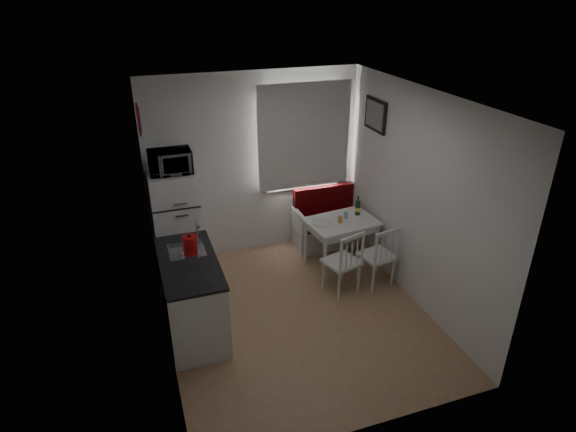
# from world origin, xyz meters

# --- Properties ---
(floor) EXTENTS (3.00, 3.50, 0.02)m
(floor) POSITION_xyz_m (0.00, 0.00, 0.00)
(floor) COLOR #A27B56
(floor) RESTS_ON ground
(ceiling) EXTENTS (3.00, 3.50, 0.02)m
(ceiling) POSITION_xyz_m (0.00, 0.00, 2.60)
(ceiling) COLOR white
(ceiling) RESTS_ON wall_back
(wall_back) EXTENTS (3.00, 0.02, 2.60)m
(wall_back) POSITION_xyz_m (0.00, 1.75, 1.30)
(wall_back) COLOR white
(wall_back) RESTS_ON floor
(wall_front) EXTENTS (3.00, 0.02, 2.60)m
(wall_front) POSITION_xyz_m (0.00, -1.75, 1.30)
(wall_front) COLOR white
(wall_front) RESTS_ON floor
(wall_left) EXTENTS (0.02, 3.50, 2.60)m
(wall_left) POSITION_xyz_m (-1.50, 0.00, 1.30)
(wall_left) COLOR white
(wall_left) RESTS_ON floor
(wall_right) EXTENTS (0.02, 3.50, 2.60)m
(wall_right) POSITION_xyz_m (1.50, 0.00, 1.30)
(wall_right) COLOR white
(wall_right) RESTS_ON floor
(window) EXTENTS (1.22, 0.06, 1.47)m
(window) POSITION_xyz_m (0.70, 1.72, 1.62)
(window) COLOR white
(window) RESTS_ON wall_back
(curtain) EXTENTS (1.35, 0.02, 1.50)m
(curtain) POSITION_xyz_m (0.70, 1.65, 1.68)
(curtain) COLOR white
(curtain) RESTS_ON wall_back
(kitchen_counter) EXTENTS (0.62, 1.32, 1.16)m
(kitchen_counter) POSITION_xyz_m (-1.20, 0.16, 0.46)
(kitchen_counter) COLOR white
(kitchen_counter) RESTS_ON floor
(wall_sign) EXTENTS (0.03, 0.40, 0.40)m
(wall_sign) POSITION_xyz_m (-1.47, 1.45, 2.15)
(wall_sign) COLOR #17448F
(wall_sign) RESTS_ON wall_left
(picture_frame) EXTENTS (0.04, 0.52, 0.42)m
(picture_frame) POSITION_xyz_m (1.48, 1.10, 2.05)
(picture_frame) COLOR black
(picture_frame) RESTS_ON wall_right
(bench) EXTENTS (1.23, 0.47, 0.88)m
(bench) POSITION_xyz_m (1.15, 1.51, 0.29)
(bench) COLOR white
(bench) RESTS_ON floor
(dining_table) EXTENTS (1.00, 0.76, 0.69)m
(dining_table) POSITION_xyz_m (0.97, 0.88, 0.62)
(dining_table) COLOR white
(dining_table) RESTS_ON floor
(chair_left) EXTENTS (0.50, 0.49, 0.47)m
(chair_left) POSITION_xyz_m (0.72, 0.22, 0.54)
(chair_left) COLOR white
(chair_left) RESTS_ON floor
(chair_right) EXTENTS (0.47, 0.45, 0.46)m
(chair_right) POSITION_xyz_m (1.22, 0.22, 0.53)
(chair_right) COLOR white
(chair_right) RESTS_ON floor
(fridge) EXTENTS (0.59, 0.59, 1.48)m
(fridge) POSITION_xyz_m (-1.18, 1.40, 0.74)
(fridge) COLOR white
(fridge) RESTS_ON floor
(microwave) EXTENTS (0.52, 0.35, 0.29)m
(microwave) POSITION_xyz_m (-1.18, 1.35, 1.63)
(microwave) COLOR white
(microwave) RESTS_ON fridge
(kettle) EXTENTS (0.19, 0.19, 0.25)m
(kettle) POSITION_xyz_m (-1.15, 0.26, 1.03)
(kettle) COLOR #B90F0E
(kettle) RESTS_ON kitchen_counter
(wine_bottle) EXTENTS (0.07, 0.07, 0.28)m
(wine_bottle) POSITION_xyz_m (1.25, 0.98, 0.84)
(wine_bottle) COLOR #143F1B
(wine_bottle) RESTS_ON dining_table
(drinking_glass_orange) EXTENTS (0.06, 0.06, 0.09)m
(drinking_glass_orange) POSITION_xyz_m (0.92, 0.83, 0.74)
(drinking_glass_orange) COLOR gold
(drinking_glass_orange) RESTS_ON dining_table
(drinking_glass_blue) EXTENTS (0.05, 0.05, 0.09)m
(drinking_glass_blue) POSITION_xyz_m (1.05, 0.93, 0.74)
(drinking_glass_blue) COLOR #7AAFCF
(drinking_glass_blue) RESTS_ON dining_table
(plate) EXTENTS (0.24, 0.24, 0.02)m
(plate) POSITION_xyz_m (0.67, 0.90, 0.70)
(plate) COLOR white
(plate) RESTS_ON dining_table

